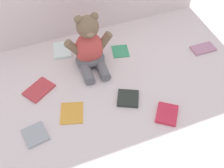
# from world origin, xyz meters

# --- Properties ---
(ground_plane) EXTENTS (3.20, 3.20, 0.00)m
(ground_plane) POSITION_xyz_m (0.00, 0.00, 0.00)
(ground_plane) COLOR silver
(teddy_bear) EXTENTS (0.24, 0.22, 0.29)m
(teddy_bear) POSITION_xyz_m (-0.03, 0.15, 0.11)
(teddy_bear) COLOR #D84C47
(teddy_bear) RESTS_ON ground_plane
(book_case_0) EXTENTS (0.11, 0.11, 0.01)m
(book_case_0) POSITION_xyz_m (-0.38, -0.17, 0.01)
(book_case_0) COLOR #9B9BA4
(book_case_0) RESTS_ON ground_plane
(book_case_1) EXTENTS (0.13, 0.13, 0.01)m
(book_case_1) POSITION_xyz_m (0.06, -0.13, 0.01)
(book_case_1) COLOR #262B27
(book_case_1) RESTS_ON ground_plane
(book_case_2) EXTENTS (0.13, 0.14, 0.01)m
(book_case_2) POSITION_xyz_m (-0.20, -0.11, 0.00)
(book_case_2) COLOR gold
(book_case_2) RESTS_ON ground_plane
(book_case_3) EXTENTS (0.14, 0.14, 0.02)m
(book_case_3) POSITION_xyz_m (0.18, -0.27, 0.01)
(book_case_3) COLOR red
(book_case_3) RESTS_ON ground_plane
(book_case_4) EXTENTS (0.11, 0.14, 0.01)m
(book_case_4) POSITION_xyz_m (-0.14, 0.30, 0.01)
(book_case_4) COLOR white
(book_case_4) RESTS_ON ground_plane
(book_case_5) EXTENTS (0.10, 0.11, 0.01)m
(book_case_5) POSITION_xyz_m (0.15, 0.18, 0.00)
(book_case_5) COLOR #3A9967
(book_case_5) RESTS_ON ground_plane
(book_case_6) EXTENTS (0.16, 0.15, 0.01)m
(book_case_6) POSITION_xyz_m (-0.31, 0.07, 0.01)
(book_case_6) COLOR #C1373F
(book_case_6) RESTS_ON ground_plane
(book_case_7) EXTENTS (0.13, 0.07, 0.01)m
(book_case_7) POSITION_xyz_m (0.57, 0.04, 0.01)
(book_case_7) COLOR #BB7B97
(book_case_7) RESTS_ON ground_plane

